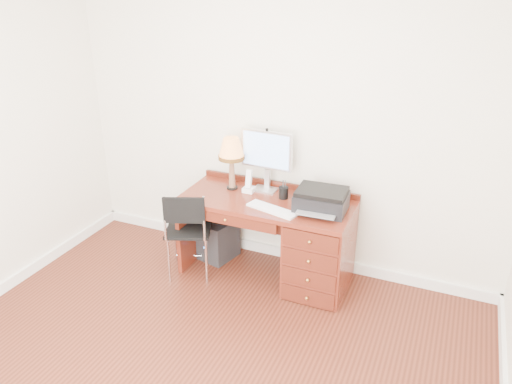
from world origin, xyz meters
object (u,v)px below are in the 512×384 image
at_px(printer, 321,200).
at_px(monitor, 266,153).
at_px(desk, 301,241).
at_px(leg_lamp, 231,152).
at_px(chair, 185,225).
at_px(equipment_box, 216,238).
at_px(phone, 249,185).

bearing_deg(printer, monitor, 156.70).
height_order(desk, monitor, monitor).
bearing_deg(leg_lamp, chair, -124.90).
height_order(monitor, equipment_box, monitor).
bearing_deg(phone, equipment_box, 178.88).
relative_size(leg_lamp, equipment_box, 1.23).
bearing_deg(desk, chair, -163.04).
bearing_deg(chair, desk, -4.86).
xyz_separation_m(printer, chair, (-1.15, -0.29, -0.33)).
relative_size(printer, leg_lamp, 0.89).
bearing_deg(leg_lamp, monitor, 20.46).
xyz_separation_m(desk, equipment_box, (-0.88, 0.10, -0.22)).
distance_m(desk, chair, 1.03).
height_order(printer, equipment_box, printer).
distance_m(monitor, printer, 0.67).
distance_m(desk, monitor, 0.82).
distance_m(leg_lamp, chair, 0.77).
height_order(monitor, leg_lamp, monitor).
bearing_deg(leg_lamp, phone, -2.08).
bearing_deg(chair, phone, 19.44).
bearing_deg(printer, leg_lamp, 170.14).
xyz_separation_m(leg_lamp, phone, (0.17, -0.01, -0.29)).
distance_m(printer, phone, 0.71).
bearing_deg(monitor, chair, -135.04).
bearing_deg(chair, leg_lamp, 33.28).
height_order(leg_lamp, equipment_box, leg_lamp).
relative_size(desk, chair, 1.80).
xyz_separation_m(printer, equipment_box, (-1.05, 0.11, -0.65)).
bearing_deg(leg_lamp, printer, -7.30).
distance_m(monitor, equipment_box, 1.02).
bearing_deg(equipment_box, phone, 12.99).
relative_size(printer, phone, 2.09).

